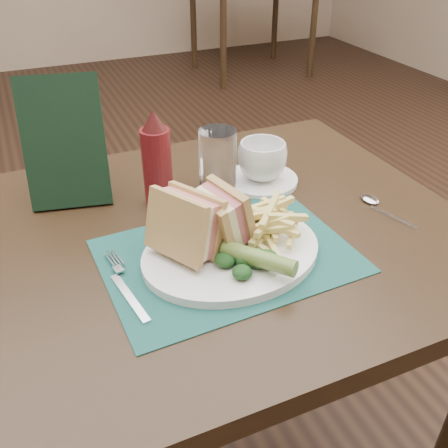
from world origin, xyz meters
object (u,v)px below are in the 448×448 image
table_main (217,368)px  ketchup_bottle (157,159)px  coffee_cup (262,160)px  table_bg_right (252,25)px  sandwich_half_b (211,219)px  sandwich_half_a (176,230)px  check_presenter (64,143)px  plate (231,252)px  drinking_glass (218,162)px  placemat (228,256)px  saucer (261,180)px

table_main → ketchup_bottle: ketchup_bottle is taller
table_main → coffee_cup: bearing=37.8°
table_bg_right → sandwich_half_b: (-1.68, -3.23, 0.44)m
sandwich_half_a → sandwich_half_b: bearing=-18.4°
sandwich_half_b → coffee_cup: size_ratio=0.99×
coffee_cup → check_presenter: bearing=166.6°
plate → drinking_glass: drinking_glass is taller
ketchup_bottle → table_main: bearing=-61.3°
table_main → placemat: placemat is taller
plate → ketchup_bottle: 0.24m
plate → table_bg_right: bearing=57.7°
table_bg_right → plate: bearing=-117.0°
saucer → drinking_glass: 0.11m
sandwich_half_a → coffee_cup: 0.32m
table_bg_right → coffee_cup: size_ratio=9.03×
ketchup_bottle → check_presenter: bearing=150.7°
placemat → drinking_glass: 0.23m
coffee_cup → drinking_glass: (-0.10, 0.00, 0.02)m
sandwich_half_a → coffee_cup: bearing=9.1°
table_main → sandwich_half_a: (-0.10, -0.08, 0.45)m
check_presenter → sandwich_half_b: bearing=-45.6°
plate → drinking_glass: (0.07, 0.21, 0.06)m
table_main → table_bg_right: 3.56m
coffee_cup → check_presenter: size_ratio=0.41×
sandwich_half_a → drinking_glass: (0.15, 0.20, -0.01)m
table_bg_right → check_presenter: bearing=-122.2°
saucer → check_presenter: 0.39m
sandwich_half_a → sandwich_half_b: size_ratio=1.12×
ketchup_bottle → sandwich_half_b: bearing=-81.6°
placemat → saucer: 0.27m
plate → check_presenter: check_presenter is taller
saucer → check_presenter: (-0.37, 0.09, 0.11)m
table_bg_right → table_main: bearing=-117.5°
table_bg_right → coffee_cup: coffee_cup is taller
coffee_cup → ketchup_bottle: (-0.22, 0.00, 0.04)m
table_main → drinking_glass: bearing=65.5°
ketchup_bottle → table_bg_right: bearing=60.6°
table_bg_right → saucer: 3.40m
check_presenter → placemat: bearing=-44.3°
table_main → ketchup_bottle: bearing=118.7°
sandwich_half_b → check_presenter: bearing=109.7°
drinking_glass → ketchup_bottle: ketchup_bottle is taller
table_bg_right → placemat: placemat is taller
placemat → drinking_glass: (0.07, 0.21, 0.06)m
table_bg_right → ketchup_bottle: 3.51m
plate → coffee_cup: (0.16, 0.21, 0.04)m
sandwich_half_a → sandwich_half_b: (0.06, 0.01, -0.01)m
coffee_cup → table_main: bearing=-142.2°
placemat → coffee_cup: (0.17, 0.21, 0.05)m
saucer → coffee_cup: size_ratio=1.50×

